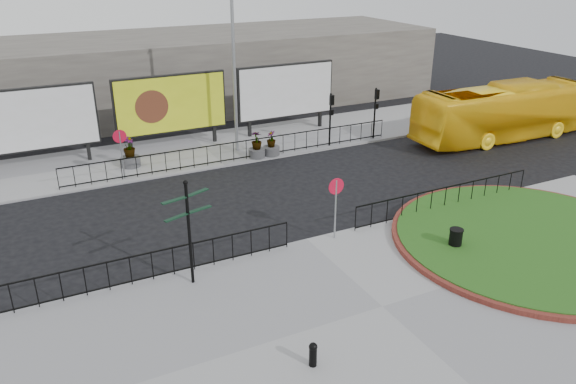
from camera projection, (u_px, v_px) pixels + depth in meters
ground at (307, 241)px, 21.62m from camera, size 90.00×90.00×0.00m
pavement_near at (382, 308)px, 17.48m from camera, size 30.00×10.00×0.12m
pavement_far at (206, 149)px, 31.47m from camera, size 44.00×6.00×0.12m
brick_edge at (530, 240)px, 21.31m from camera, size 10.40×10.40×0.18m
grass_lawn at (530, 239)px, 21.30m from camera, size 10.00×10.00×0.22m
railing_near_left at (152, 266)px, 18.66m from camera, size 10.00×0.10×1.10m
railing_near_right at (445, 198)px, 23.77m from camera, size 9.00×0.10×1.10m
railing_far at (240, 151)px, 29.42m from camera, size 18.00×0.10×1.10m
speed_sign_far at (120, 144)px, 26.56m from camera, size 0.64×0.07×2.47m
speed_sign_near at (336, 195)px, 20.95m from camera, size 0.64×0.07×2.47m
billboard_left at (33, 120)px, 27.79m from camera, size 6.20×0.31×4.10m
billboard_mid at (171, 104)px, 30.65m from camera, size 6.20×0.31×4.10m
billboard_right at (286, 91)px, 33.51m from camera, size 6.20×0.31×4.10m
lamp_post at (234, 65)px, 29.38m from camera, size 0.74×0.18×9.23m
signal_pole_a at (331, 112)px, 31.13m from camera, size 0.22×0.26×3.00m
signal_pole_b at (376, 106)px, 32.36m from camera, size 0.22×0.26×3.00m
building_backdrop at (157, 74)px, 38.73m from camera, size 40.00×10.00×5.00m
fingerpost_sign at (188, 222)px, 17.87m from camera, size 1.71×0.76×3.68m
bollard at (313, 353)px, 14.83m from camera, size 0.23×0.23×0.72m
litter_bin at (455, 239)px, 20.62m from camera, size 0.51×0.51×0.85m
bus at (505, 112)px, 32.84m from camera, size 11.76×3.15×3.25m
planter_a at (130, 155)px, 28.60m from camera, size 0.98×0.98×1.60m
planter_b at (257, 147)px, 29.90m from camera, size 0.88×0.88×1.45m
planter_c at (271, 146)px, 30.29m from camera, size 0.89×0.89×1.35m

